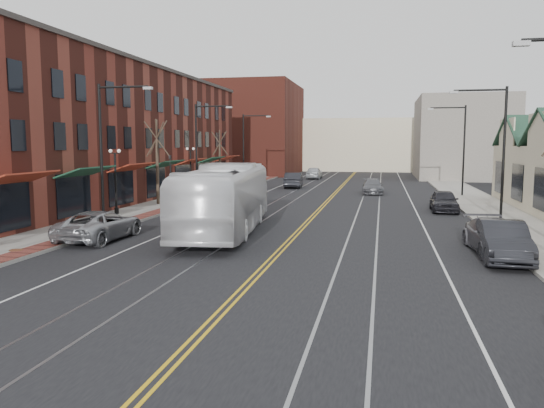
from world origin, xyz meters
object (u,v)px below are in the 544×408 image
at_px(parked_car_b, 503,241).
at_px(parked_car_c, 495,237).
at_px(parked_car_d, 444,201).
at_px(parked_suv, 100,225).
at_px(transit_bus, 225,199).

bearing_deg(parked_car_b, parked_car_c, 92.35).
bearing_deg(parked_car_d, parked_car_b, -86.66).
bearing_deg(parked_car_c, parked_suv, 178.33).
distance_m(parked_suv, parked_car_d, 23.43).
height_order(parked_suv, parked_car_c, parked_suv).
height_order(transit_bus, parked_car_d, transit_bus).
bearing_deg(transit_bus, parked_suv, 25.32).
relative_size(transit_bus, parked_suv, 2.46).
xyz_separation_m(parked_car_b, parked_car_c, (0.00, 1.51, -0.08)).
bearing_deg(parked_car_c, parked_car_d, 88.79).
xyz_separation_m(transit_bus, parked_car_b, (13.12, -4.25, -1.02)).
height_order(transit_bus, parked_suv, transit_bus).
bearing_deg(parked_car_c, transit_bus, 164.62).
height_order(transit_bus, parked_car_b, transit_bus).
bearing_deg(parked_car_b, parked_car_d, 94.48).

